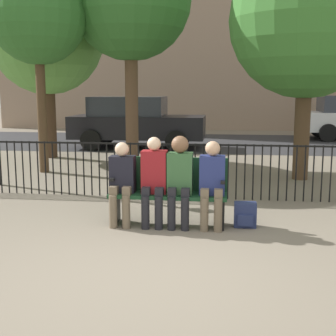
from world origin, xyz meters
TOP-DOWN VIEW (x-y plane):
  - ground_plane at (0.00, 0.00)m, footprint 80.00×80.00m
  - park_bench at (0.00, 1.86)m, footprint 1.61×0.45m
  - seated_person_0 at (-0.63, 1.72)m, footprint 0.34×0.39m
  - seated_person_1 at (-0.19, 1.73)m, footprint 0.34×0.39m
  - seated_person_2 at (0.16, 1.73)m, footprint 0.34×0.39m
  - seated_person_3 at (0.60, 1.73)m, footprint 0.34×0.39m
  - backpack at (1.05, 1.83)m, footprint 0.30×0.23m
  - fence_railing at (-0.02, 3.42)m, footprint 9.01×0.03m
  - tree_0 at (-3.31, 5.60)m, footprint 2.13×2.13m
  - tree_2 at (-3.99, 7.82)m, footprint 3.00×3.00m
  - tree_3 at (2.32, 5.44)m, footprint 3.09×3.09m
  - street_surface at (0.00, 12.00)m, footprint 24.00×6.00m
  - parked_car_1 at (-2.10, 10.20)m, footprint 4.20×1.94m

SIDE VIEW (x-z plane):
  - ground_plane at x=0.00m, z-range 0.00..0.00m
  - street_surface at x=0.00m, z-range 0.00..0.01m
  - backpack at x=1.05m, z-range 0.00..0.33m
  - park_bench at x=0.00m, z-range 0.03..0.95m
  - fence_railing at x=-0.02m, z-range 0.08..1.03m
  - seated_person_0 at x=-0.63m, z-range 0.07..1.21m
  - seated_person_3 at x=0.60m, z-range 0.07..1.25m
  - seated_person_1 at x=-0.19m, z-range 0.07..1.29m
  - seated_person_2 at x=0.16m, z-range 0.08..1.33m
  - parked_car_1 at x=-2.10m, z-range 0.03..1.65m
  - tree_2 at x=-3.99m, z-range 0.83..5.54m
  - tree_3 at x=2.32m, z-range 0.81..5.56m
  - tree_0 at x=-3.31m, z-range 1.16..5.66m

